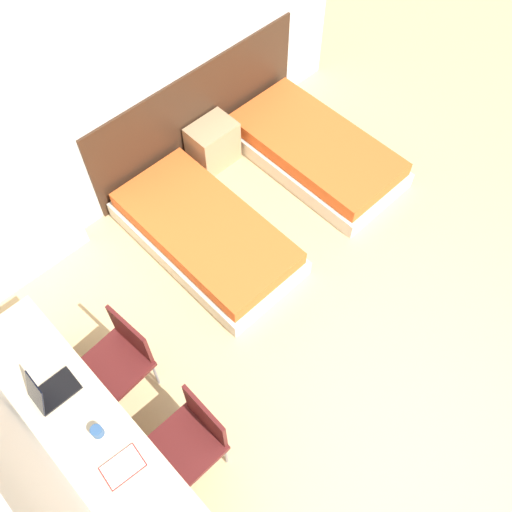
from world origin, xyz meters
TOP-DOWN VIEW (x-y plane):
  - ground_plane at (0.00, 0.00)m, footprint 20.00×20.00m
  - wall_back at (0.00, 3.73)m, footprint 5.30×0.05m
  - wall_left at (-2.17, 1.85)m, footprint 0.05×4.70m
  - headboard_panel at (0.77, 3.69)m, footprint 2.59×0.03m
  - bed_near_window at (0.00, 2.73)m, footprint 0.96×1.86m
  - bed_near_door at (1.53, 2.73)m, footprint 0.96×1.86m
  - nightstand at (0.77, 3.48)m, footprint 0.48×0.35m
  - radiator at (-1.31, 3.61)m, footprint 1.01×0.12m
  - desk at (-1.88, 1.71)m, footprint 0.54×2.40m
  - chair_near_laptop at (-1.38, 2.14)m, footprint 0.50×0.50m
  - chair_near_notebook at (-1.38, 1.28)m, footprint 0.47×0.47m
  - laptop at (-1.91, 2.10)m, footprint 0.31×0.22m
  - open_notebook at (-1.84, 1.37)m, footprint 0.28×0.20m
  - mug at (-1.83, 1.66)m, footprint 0.08×0.08m

SIDE VIEW (x-z plane):
  - ground_plane at x=0.00m, z-range 0.00..0.00m
  - bed_near_window at x=0.00m, z-range -0.01..0.33m
  - bed_near_door at x=1.53m, z-range -0.01..0.33m
  - nightstand at x=0.77m, z-range 0.00..0.50m
  - radiator at x=-1.31m, z-range 0.00..0.55m
  - chair_near_laptop at x=-1.38m, z-range 0.05..0.89m
  - chair_near_notebook at x=-1.38m, z-range 0.05..0.89m
  - headboard_panel at x=0.77m, z-range 0.00..1.06m
  - desk at x=-1.88m, z-range 0.23..0.98m
  - open_notebook at x=-1.84m, z-range 0.75..0.77m
  - mug at x=-1.83m, z-range 0.75..0.84m
  - laptop at x=-1.91m, z-range 0.66..0.97m
  - wall_back at x=0.00m, z-range 0.00..2.70m
  - wall_left at x=-2.17m, z-range 0.00..2.70m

